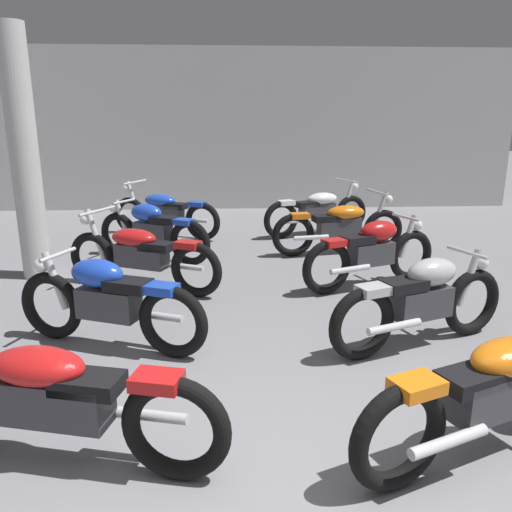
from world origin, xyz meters
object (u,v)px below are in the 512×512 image
object	(u,v)px
motorcycle_left_row_4	(165,212)
motorcycle_right_row_0	(497,389)
motorcycle_left_row_1	(108,301)
motorcycle_right_row_1	(422,300)
motorcycle_left_row_3	(152,230)
motorcycle_right_row_4	(318,210)
motorcycle_right_row_3	(340,225)
motorcycle_left_row_2	(141,254)
motorcycle_left_row_0	(54,398)
support_pillar	(24,156)
motorcycle_right_row_2	(372,252)

from	to	relation	value
motorcycle_left_row_4	motorcycle_right_row_0	world-z (taller)	same
motorcycle_left_row_1	motorcycle_right_row_1	size ratio (longest dim) A/B	1.00
motorcycle_left_row_3	motorcycle_right_row_4	size ratio (longest dim) A/B	0.87
motorcycle_left_row_4	motorcycle_right_row_3	bearing A→B (deg)	-25.28
motorcycle_left_row_2	motorcycle_left_row_1	bearing A→B (deg)	-91.26
motorcycle_left_row_0	motorcycle_left_row_3	world-z (taller)	motorcycle_left_row_0
motorcycle_left_row_2	motorcycle_right_row_4	distance (m)	4.01
motorcycle_left_row_1	motorcycle_left_row_4	size ratio (longest dim) A/B	0.93
support_pillar	motorcycle_right_row_3	size ratio (longest dim) A/B	1.48
motorcycle_left_row_0	motorcycle_right_row_0	xyz separation A→B (m)	(2.71, -0.06, 0.00)
motorcycle_left_row_4	motorcycle_right_row_3	world-z (taller)	same
motorcycle_right_row_4	motorcycle_left_row_0	bearing A→B (deg)	-113.50
motorcycle_left_row_2	motorcycle_left_row_4	size ratio (longest dim) A/B	1.01
motorcycle_left_row_1	motorcycle_right_row_4	world-z (taller)	motorcycle_right_row_4
motorcycle_right_row_4	support_pillar	bearing A→B (deg)	-151.49
motorcycle_right_row_2	motorcycle_right_row_4	distance (m)	3.01
motorcycle_left_row_4	motorcycle_right_row_4	distance (m)	2.77
motorcycle_left_row_1	motorcycle_left_row_2	size ratio (longest dim) A/B	0.93
motorcycle_right_row_0	motorcycle_left_row_0	bearing A→B (deg)	178.77
support_pillar	motorcycle_right_row_4	bearing A→B (deg)	28.51
motorcycle_right_row_1	motorcycle_right_row_3	distance (m)	3.37
motorcycle_left_row_0	motorcycle_left_row_1	xyz separation A→B (m)	(-0.05, 1.66, 0.01)
motorcycle_left_row_0	motorcycle_left_row_4	world-z (taller)	same
motorcycle_right_row_0	motorcycle_right_row_1	size ratio (longest dim) A/B	1.09
motorcycle_right_row_3	motorcycle_right_row_0	bearing A→B (deg)	-91.23
motorcycle_left_row_4	motorcycle_right_row_4	size ratio (longest dim) A/B	0.98
motorcycle_right_row_0	motorcycle_right_row_1	xyz separation A→B (m)	(0.13, 1.57, 0.01)
support_pillar	motorcycle_right_row_3	bearing A→B (deg)	12.05
motorcycle_right_row_2	motorcycle_right_row_3	bearing A→B (deg)	91.48
motorcycle_left_row_1	motorcycle_right_row_2	bearing A→B (deg)	28.59
motorcycle_right_row_2	motorcycle_right_row_3	world-z (taller)	motorcycle_right_row_3
motorcycle_left_row_4	motorcycle_right_row_2	distance (m)	4.18
motorcycle_left_row_0	motorcycle_right_row_4	size ratio (longest dim) A/B	1.04
motorcycle_left_row_3	motorcycle_right_row_2	xyz separation A→B (m)	(2.92, -1.43, 0.00)
motorcycle_left_row_1	motorcycle_left_row_4	xyz separation A→B (m)	(-0.01, 4.57, -0.01)
support_pillar	motorcycle_right_row_3	distance (m)	4.58
support_pillar	motorcycle_left_row_1	xyz separation A→B (m)	(1.47, -2.29, -1.14)
motorcycle_left_row_4	motorcycle_right_row_2	size ratio (longest dim) A/B	1.07
support_pillar	motorcycle_right_row_0	bearing A→B (deg)	-43.45
motorcycle_left_row_1	motorcycle_left_row_4	bearing A→B (deg)	90.07
motorcycle_right_row_3	motorcycle_right_row_4	size ratio (longest dim) A/B	1.05
motorcycle_left_row_2	motorcycle_right_row_1	xyz separation A→B (m)	(2.85, -1.80, 0.01)
motorcycle_right_row_0	motorcycle_right_row_2	bearing A→B (deg)	87.43
motorcycle_left_row_0	motorcycle_right_row_2	xyz separation A→B (m)	(2.86, 3.24, 0.01)
motorcycle_right_row_3	motorcycle_right_row_4	world-z (taller)	same
motorcycle_left_row_1	motorcycle_right_row_0	xyz separation A→B (m)	(2.76, -1.72, -0.01)
motorcycle_right_row_1	motorcycle_right_row_3	bearing A→B (deg)	90.33
motorcycle_left_row_1	motorcycle_right_row_3	xyz separation A→B (m)	(2.87, 3.22, -0.01)
motorcycle_left_row_0	motorcycle_right_row_4	distance (m)	6.81
motorcycle_left_row_2	motorcycle_left_row_3	xyz separation A→B (m)	(-0.05, 1.36, 0.01)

